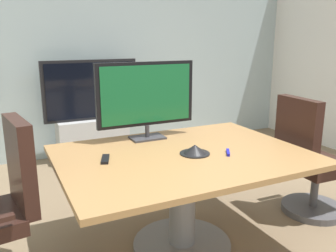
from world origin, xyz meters
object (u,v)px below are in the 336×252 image
at_px(tv_monitor, 146,96).
at_px(wall_display_unit, 93,127).
at_px(conference_table, 183,177).
at_px(conference_phone, 195,150).
at_px(office_chair_right, 309,167).
at_px(remote_control, 105,159).

distance_m(tv_monitor, wall_display_unit, 1.93).
relative_size(conference_table, conference_phone, 8.12).
bearing_deg(conference_phone, office_chair_right, 0.55).
relative_size(office_chair_right, conference_phone, 4.95).
height_order(conference_phone, remote_control, conference_phone).
bearing_deg(tv_monitor, conference_table, -80.09).
height_order(tv_monitor, remote_control, tv_monitor).
height_order(conference_table, wall_display_unit, wall_display_unit).
bearing_deg(tv_monitor, remote_control, -140.79).
height_order(wall_display_unit, conference_phone, wall_display_unit).
distance_m(conference_phone, remote_control, 0.64).
height_order(conference_table, office_chair_right, office_chair_right).
relative_size(wall_display_unit, conference_phone, 5.95).
height_order(conference_table, remote_control, remote_control).
xyz_separation_m(office_chair_right, conference_phone, (-1.19, -0.01, 0.33)).
distance_m(conference_table, remote_control, 0.60).
bearing_deg(wall_display_unit, remote_control, -101.49).
xyz_separation_m(tv_monitor, conference_phone, (0.16, -0.53, -0.33)).
bearing_deg(tv_monitor, office_chair_right, -21.13).
bearing_deg(remote_control, conference_table, 9.59).
bearing_deg(office_chair_right, conference_phone, 93.10).
distance_m(office_chair_right, tv_monitor, 1.59).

